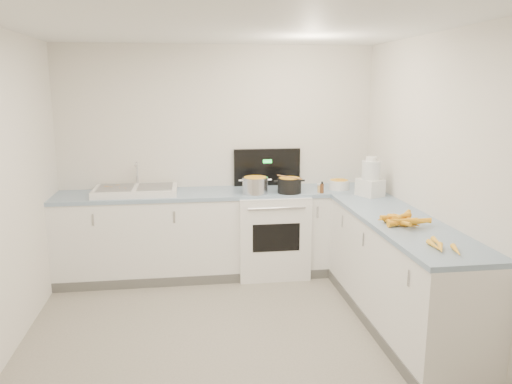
{
  "coord_description": "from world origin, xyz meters",
  "views": [
    {
      "loc": [
        -0.36,
        -3.58,
        2.05
      ],
      "look_at": [
        0.3,
        1.1,
        1.05
      ],
      "focal_mm": 35.0,
      "sensor_mm": 36.0,
      "label": 1
    }
  ],
  "objects": [
    {
      "name": "counter_back",
      "position": [
        0.0,
        1.7,
        0.47
      ],
      "size": [
        3.5,
        0.62,
        0.94
      ],
      "color": "white",
      "rests_on": "ground"
    },
    {
      "name": "ceiling",
      "position": [
        0.0,
        0.0,
        2.5
      ],
      "size": [
        3.5,
        4.0,
        0.0
      ],
      "primitive_type": null,
      "rotation": [
        3.14,
        0.0,
        0.0
      ],
      "color": "silver",
      "rests_on": "ground"
    },
    {
      "name": "black_pot",
      "position": [
        0.72,
        1.52,
        1.01
      ],
      "size": [
        0.27,
        0.27,
        0.18
      ],
      "primitive_type": "cylinder",
      "rotation": [
        0.0,
        0.0,
        -0.06
      ],
      "color": "black",
      "rests_on": "stove"
    },
    {
      "name": "carrot_pile",
      "position": [
        1.38,
        0.17,
        0.98
      ],
      "size": [
        0.41,
        0.44,
        0.1
      ],
      "color": "#FFAD1F",
      "rests_on": "counter_right"
    },
    {
      "name": "peelings",
      "position": [
        -1.11,
        1.7,
        1.02
      ],
      "size": [
        0.25,
        0.25,
        0.01
      ],
      "color": "tan",
      "rests_on": "sink"
    },
    {
      "name": "spice_jar",
      "position": [
        1.04,
        1.5,
        0.98
      ],
      "size": [
        0.05,
        0.05,
        0.08
      ],
      "primitive_type": "cylinder",
      "color": "#E5B266",
      "rests_on": "counter_back"
    },
    {
      "name": "mixing_bowl",
      "position": [
        1.3,
        1.63,
        0.99
      ],
      "size": [
        0.29,
        0.29,
        0.1
      ],
      "primitive_type": "cylinder",
      "rotation": [
        0.0,
        0.0,
        0.35
      ],
      "color": "white",
      "rests_on": "counter_back"
    },
    {
      "name": "counter_right",
      "position": [
        1.45,
        0.3,
        0.47
      ],
      "size": [
        0.62,
        2.2,
        0.94
      ],
      "color": "white",
      "rests_on": "ground"
    },
    {
      "name": "stove",
      "position": [
        0.55,
        1.69,
        0.47
      ],
      "size": [
        0.76,
        0.65,
        1.36
      ],
      "color": "white",
      "rests_on": "ground"
    },
    {
      "name": "floor",
      "position": [
        0.0,
        0.0,
        0.0
      ],
      "size": [
        3.5,
        4.0,
        0.0
      ],
      "primitive_type": null,
      "color": "gray",
      "rests_on": "ground"
    },
    {
      "name": "wall_back",
      "position": [
        0.0,
        2.0,
        1.25
      ],
      "size": [
        3.5,
        0.0,
        2.5
      ],
      "primitive_type": null,
      "rotation": [
        1.57,
        0.0,
        0.0
      ],
      "color": "silver",
      "rests_on": "ground"
    },
    {
      "name": "extract_bottle",
      "position": [
        1.06,
        1.46,
        0.99
      ],
      "size": [
        0.04,
        0.04,
        0.1
      ],
      "primitive_type": "cylinder",
      "color": "#593319",
      "rests_on": "counter_back"
    },
    {
      "name": "peeled_carrots",
      "position": [
        1.39,
        -0.47,
        0.96
      ],
      "size": [
        0.18,
        0.38,
        0.04
      ],
      "color": "yellow",
      "rests_on": "counter_right"
    },
    {
      "name": "sink",
      "position": [
        -0.9,
        1.7,
        0.98
      ],
      "size": [
        0.86,
        0.52,
        0.31
      ],
      "color": "white",
      "rests_on": "counter_back"
    },
    {
      "name": "wall_right",
      "position": [
        1.75,
        0.0,
        1.25
      ],
      "size": [
        0.0,
        4.0,
        2.5
      ],
      "primitive_type": null,
      "rotation": [
        1.57,
        0.0,
        -1.57
      ],
      "color": "silver",
      "rests_on": "ground"
    },
    {
      "name": "wall_front",
      "position": [
        0.0,
        -2.0,
        1.25
      ],
      "size": [
        3.5,
        0.0,
        2.5
      ],
      "primitive_type": null,
      "rotation": [
        -1.57,
        0.0,
        0.0
      ],
      "color": "silver",
      "rests_on": "ground"
    },
    {
      "name": "food_processor",
      "position": [
        1.51,
        1.26,
        1.12
      ],
      "size": [
        0.28,
        0.3,
        0.41
      ],
      "color": "white",
      "rests_on": "counter_right"
    },
    {
      "name": "wooden_spoon",
      "position": [
        0.72,
        1.52,
        1.11
      ],
      "size": [
        0.22,
        0.28,
        0.01
      ],
      "primitive_type": "cylinder",
      "rotation": [
        1.57,
        0.0,
        0.66
      ],
      "color": "#AD7A47",
      "rests_on": "black_pot"
    },
    {
      "name": "steel_pot",
      "position": [
        0.35,
        1.53,
        1.02
      ],
      "size": [
        0.32,
        0.32,
        0.2
      ],
      "primitive_type": "cylinder",
      "rotation": [
        0.0,
        0.0,
        -0.21
      ],
      "color": "silver",
      "rests_on": "stove"
    }
  ]
}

